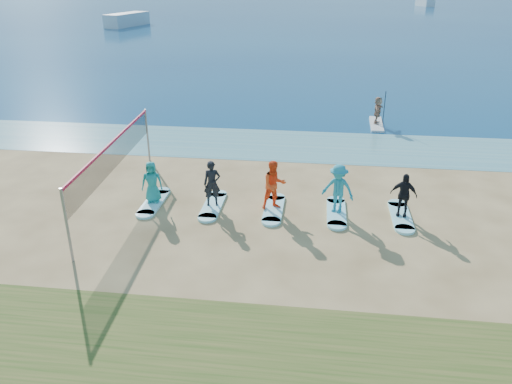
# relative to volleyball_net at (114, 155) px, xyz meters

# --- Properties ---
(ground) EXTENTS (600.00, 600.00, 0.00)m
(ground) POSITION_rel_volleyball_net_xyz_m (6.62, -2.95, -1.90)
(ground) COLOR tan
(ground) RESTS_ON ground
(shallow_water) EXTENTS (600.00, 600.00, 0.00)m
(shallow_water) POSITION_rel_volleyball_net_xyz_m (6.62, 7.55, -1.90)
(shallow_water) COLOR teal
(shallow_water) RESTS_ON ground
(volleyball_net) EXTENTS (0.56, 9.08, 2.50)m
(volleyball_net) POSITION_rel_volleyball_net_xyz_m (0.00, 0.00, 0.00)
(volleyball_net) COLOR gray
(volleyball_net) RESTS_ON ground
(paddleboard) EXTENTS (0.81, 3.02, 0.12)m
(paddleboard) POSITION_rel_volleyball_net_xyz_m (11.08, 11.82, -1.84)
(paddleboard) COLOR silver
(paddleboard) RESTS_ON ground
(paddleboarder) EXTENTS (0.73, 1.50, 1.55)m
(paddleboarder) POSITION_rel_volleyball_net_xyz_m (11.08, 11.82, -1.01)
(paddleboarder) COLOR tan
(paddleboarder) RESTS_ON paddleboard
(boat_offshore_a) EXTENTS (4.84, 8.98, 1.94)m
(boat_offshore_a) POSITION_rel_volleyball_net_xyz_m (-22.79, 62.13, -1.90)
(boat_offshore_a) COLOR silver
(boat_offshore_a) RESTS_ON ground
(boat_offshore_b) EXTENTS (3.81, 5.97, 1.70)m
(boat_offshore_b) POSITION_rel_volleyball_net_xyz_m (31.66, 113.59, -1.90)
(boat_offshore_b) COLOR silver
(boat_offshore_b) RESTS_ON ground
(surfboard_0) EXTENTS (0.70, 2.20, 0.09)m
(surfboard_0) POSITION_rel_volleyball_net_xyz_m (1.45, -0.10, -1.86)
(surfboard_0) COLOR #A4F7FF
(surfboard_0) RESTS_ON ground
(student_0) EXTENTS (0.88, 0.65, 1.64)m
(student_0) POSITION_rel_volleyball_net_xyz_m (1.45, -0.10, -1.00)
(student_0) COLOR teal
(student_0) RESTS_ON surfboard_0
(surfboard_1) EXTENTS (0.70, 2.20, 0.09)m
(surfboard_1) POSITION_rel_volleyball_net_xyz_m (3.80, -0.10, -1.86)
(surfboard_1) COLOR #A4F7FF
(surfboard_1) RESTS_ON ground
(student_1) EXTENTS (0.73, 0.57, 1.76)m
(student_1) POSITION_rel_volleyball_net_xyz_m (3.80, -0.10, -0.93)
(student_1) COLOR black
(student_1) RESTS_ON surfboard_1
(surfboard_2) EXTENTS (0.70, 2.20, 0.09)m
(surfboard_2) POSITION_rel_volleyball_net_xyz_m (6.16, -0.10, -1.86)
(surfboard_2) COLOR #A4F7FF
(surfboard_2) RESTS_ON ground
(student_2) EXTENTS (1.13, 1.03, 1.89)m
(student_2) POSITION_rel_volleyball_net_xyz_m (6.16, -0.10, -0.87)
(student_2) COLOR #FF4B1A
(student_2) RESTS_ON surfboard_2
(surfboard_3) EXTENTS (0.70, 2.20, 0.09)m
(surfboard_3) POSITION_rel_volleyball_net_xyz_m (8.52, -0.10, -1.86)
(surfboard_3) COLOR #A4F7FF
(surfboard_3) RESTS_ON ground
(student_3) EXTENTS (1.37, 1.07, 1.86)m
(student_3) POSITION_rel_volleyball_net_xyz_m (8.52, -0.10, -0.88)
(student_3) COLOR teal
(student_3) RESTS_ON surfboard_3
(surfboard_4) EXTENTS (0.70, 2.20, 0.09)m
(surfboard_4) POSITION_rel_volleyball_net_xyz_m (10.87, -0.10, -1.86)
(surfboard_4) COLOR #A4F7FF
(surfboard_4) RESTS_ON ground
(student_4) EXTENTS (1.03, 0.62, 1.63)m
(student_4) POSITION_rel_volleyball_net_xyz_m (10.87, -0.10, -1.00)
(student_4) COLOR black
(student_4) RESTS_ON surfboard_4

